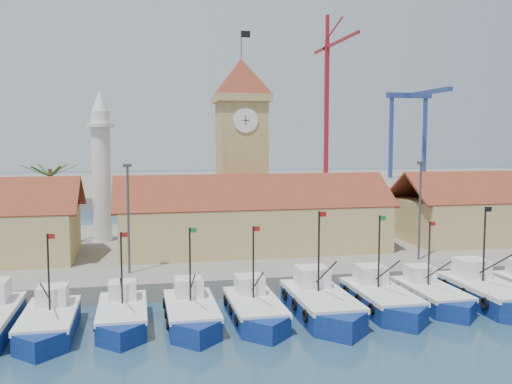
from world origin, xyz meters
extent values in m
plane|color=#1D364F|center=(0.00, 0.00, 0.00)|extent=(400.00, 400.00, 0.00)
cube|color=gray|center=(0.00, 24.00, 0.75)|extent=(140.00, 32.00, 1.50)
cube|color=gray|center=(0.00, 110.00, 1.00)|extent=(240.00, 80.00, 2.00)
cube|color=navy|center=(-16.96, 2.27, 0.46)|extent=(3.24, 7.32, 1.66)
cube|color=navy|center=(-16.96, -1.40, 0.46)|extent=(3.24, 3.24, 1.66)
cube|color=silver|center=(-16.96, 2.27, 1.29)|extent=(3.30, 7.53, 0.32)
cube|color=silver|center=(-16.96, 4.10, 2.03)|extent=(1.94, 2.03, 1.29)
cylinder|color=black|center=(-16.96, 2.73, 3.88)|extent=(0.13, 0.13, 5.18)
cube|color=#A5140F|center=(-16.73, 2.73, 6.29)|extent=(0.46, 0.02, 0.32)
cube|color=navy|center=(-12.38, 2.94, 0.45)|extent=(3.15, 7.13, 1.62)
cube|color=navy|center=(-12.38, -0.63, 0.45)|extent=(3.15, 3.15, 1.62)
cube|color=silver|center=(-12.38, 2.94, 1.26)|extent=(3.22, 7.33, 0.32)
cube|color=silver|center=(-12.38, 4.72, 1.98)|extent=(1.89, 1.98, 1.26)
cylinder|color=black|center=(-12.38, 3.39, 3.78)|extent=(0.13, 0.13, 5.04)
cube|color=#A5140F|center=(-12.16, 3.39, 6.12)|extent=(0.45, 0.02, 0.32)
cube|color=navy|center=(-7.81, 2.41, 0.47)|extent=(3.27, 7.41, 1.68)
cube|color=navy|center=(-7.81, -1.30, 0.47)|extent=(3.27, 3.27, 1.68)
cube|color=silver|center=(-7.81, 2.41, 1.31)|extent=(3.34, 7.62, 0.33)
cube|color=silver|center=(-7.81, 4.26, 2.06)|extent=(1.96, 2.06, 1.31)
cylinder|color=black|center=(-7.81, 2.87, 3.93)|extent=(0.13, 0.13, 5.24)
cube|color=#197226|center=(-7.58, 2.87, 6.36)|extent=(0.47, 0.02, 0.33)
cube|color=navy|center=(-3.43, 2.29, 0.47)|extent=(3.26, 7.38, 1.68)
cube|color=navy|center=(-3.43, -1.40, 0.47)|extent=(3.26, 3.26, 1.68)
cube|color=silver|center=(-3.43, 2.29, 1.30)|extent=(3.33, 7.58, 0.33)
cube|color=silver|center=(-3.43, 4.13, 2.05)|extent=(1.96, 2.05, 1.30)
cylinder|color=black|center=(-3.43, 2.75, 3.91)|extent=(0.13, 0.13, 5.22)
cube|color=#A5140F|center=(-3.20, 2.75, 6.33)|extent=(0.47, 0.02, 0.33)
cube|color=navy|center=(1.34, 2.24, 0.53)|extent=(3.72, 8.42, 1.91)
cube|color=navy|center=(1.34, -1.97, 0.53)|extent=(3.72, 3.72, 1.91)
cube|color=silver|center=(1.34, 2.24, 1.49)|extent=(3.80, 8.65, 0.37)
cube|color=silver|center=(1.34, 4.35, 2.34)|extent=(2.23, 2.34, 1.49)
cylinder|color=black|center=(1.34, 2.77, 4.46)|extent=(0.15, 0.15, 5.95)
cube|color=#A5140F|center=(1.61, 2.77, 7.23)|extent=(0.53, 0.02, 0.37)
cube|color=navy|center=(6.17, 2.78, 0.50)|extent=(3.47, 7.85, 1.79)
cube|color=navy|center=(6.17, -1.15, 0.50)|extent=(3.47, 3.47, 1.79)
cube|color=silver|center=(6.17, 2.78, 1.39)|extent=(3.54, 8.07, 0.35)
cube|color=silver|center=(6.17, 4.75, 2.18)|extent=(2.08, 2.18, 1.39)
cylinder|color=black|center=(6.17, 3.28, 4.17)|extent=(0.14, 0.14, 5.55)
cube|color=#197226|center=(6.42, 3.28, 6.74)|extent=(0.50, 0.02, 0.35)
cube|color=navy|center=(10.40, 3.16, 0.45)|extent=(3.16, 7.16, 1.63)
cube|color=navy|center=(10.40, -0.42, 0.45)|extent=(3.16, 3.16, 1.63)
cube|color=silver|center=(10.40, 3.16, 1.27)|extent=(3.23, 7.36, 0.32)
cube|color=silver|center=(10.40, 4.95, 1.99)|extent=(1.90, 1.99, 1.27)
cylinder|color=black|center=(10.40, 3.62, 3.80)|extent=(0.13, 0.13, 5.06)
cube|color=#A5140F|center=(10.63, 3.62, 6.15)|extent=(0.45, 0.02, 0.32)
cube|color=navy|center=(14.59, 2.38, 0.53)|extent=(3.72, 8.42, 1.91)
cube|color=silver|center=(14.59, 2.38, 1.49)|extent=(3.79, 8.65, 0.37)
cube|color=silver|center=(14.59, 4.48, 2.34)|extent=(2.23, 2.34, 1.49)
cylinder|color=black|center=(14.59, 2.91, 4.46)|extent=(0.15, 0.15, 5.95)
cube|color=black|center=(14.85, 2.91, 7.23)|extent=(0.53, 0.02, 0.37)
cube|color=tan|center=(0.00, 20.00, 3.75)|extent=(26.00, 10.00, 4.50)
cube|color=brown|center=(0.00, 17.50, 7.50)|extent=(27.04, 5.13, 3.21)
cube|color=brown|center=(0.00, 22.50, 7.50)|extent=(27.04, 5.13, 3.21)
cube|color=tan|center=(0.00, 26.00, 9.00)|extent=(5.00, 5.00, 15.00)
cube|color=tan|center=(0.00, 26.00, 16.90)|extent=(5.80, 5.80, 0.80)
pyramid|color=brown|center=(0.00, 26.00, 19.20)|extent=(5.80, 5.80, 4.00)
cylinder|color=white|center=(0.00, 23.45, 14.50)|extent=(2.60, 0.15, 2.60)
cube|color=black|center=(0.00, 23.37, 14.50)|extent=(0.08, 0.02, 1.00)
cube|color=black|center=(0.00, 23.37, 14.50)|extent=(0.80, 0.02, 0.08)
cylinder|color=#3F3F44|center=(0.00, 26.00, 22.70)|extent=(0.10, 0.10, 3.00)
cube|color=black|center=(0.50, 26.00, 23.80)|extent=(1.00, 0.03, 0.70)
cylinder|color=silver|center=(-15.00, 28.00, 8.50)|extent=(2.00, 2.00, 14.00)
cylinder|color=silver|center=(-15.00, 28.00, 14.00)|extent=(3.00, 3.00, 0.40)
cone|color=silver|center=(-15.00, 28.00, 16.60)|extent=(1.80, 1.80, 2.40)
cylinder|color=brown|center=(-20.00, 26.00, 5.50)|extent=(0.44, 0.44, 8.00)
cube|color=#2A5C1F|center=(-18.60, 26.00, 9.30)|extent=(2.80, 0.35, 1.18)
cube|color=#2A5C1F|center=(-19.30, 27.21, 9.30)|extent=(1.71, 2.60, 1.18)
cube|color=#2A5C1F|center=(-20.70, 27.21, 9.30)|extent=(1.71, 2.60, 1.18)
cube|color=#2A5C1F|center=(-21.40, 26.00, 9.30)|extent=(2.80, 0.35, 1.18)
cube|color=#2A5C1F|center=(-20.70, 24.79, 9.30)|extent=(1.71, 2.60, 1.18)
cube|color=#2A5C1F|center=(-19.30, 24.79, 9.30)|extent=(1.71, 2.60, 1.18)
cylinder|color=#3F3F44|center=(-12.00, 12.00, 6.00)|extent=(0.20, 0.20, 9.00)
cube|color=#3F3F44|center=(-12.00, 12.00, 10.40)|extent=(0.70, 0.25, 0.25)
cylinder|color=#3F3F44|center=(14.00, 12.00, 6.00)|extent=(0.20, 0.20, 9.00)
cube|color=#3F3F44|center=(14.00, 12.00, 10.40)|extent=(0.70, 0.25, 0.25)
cube|color=maroon|center=(36.67, 105.00, 19.44)|extent=(1.00, 1.00, 34.88)
cube|color=maroon|center=(36.67, 95.58, 35.88)|extent=(0.60, 23.56, 0.60)
cube|color=maroon|center=(36.67, 110.00, 35.88)|extent=(0.60, 10.00, 0.60)
cube|color=maroon|center=(36.67, 105.00, 40.38)|extent=(0.80, 0.80, 7.00)
cube|color=navy|center=(57.00, 110.00, 13.00)|extent=(0.90, 0.90, 22.00)
cube|color=navy|center=(67.00, 110.00, 13.00)|extent=(0.90, 0.90, 22.00)
cube|color=navy|center=(62.00, 110.00, 24.50)|extent=(13.00, 1.40, 1.40)
cube|color=navy|center=(62.00, 100.00, 24.50)|extent=(1.40, 22.00, 1.00)
camera|label=1|loc=(-11.25, -35.46, 12.51)|focal=40.00mm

